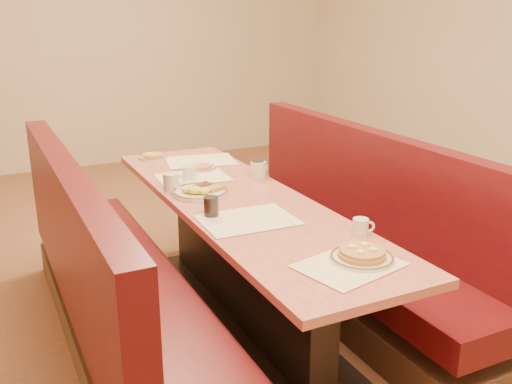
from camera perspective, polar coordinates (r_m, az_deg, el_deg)
name	(u,v)px	position (r m, az deg, el deg)	size (l,w,h in m)	color
ground	(241,321)	(3.41, -1.48, -12.82)	(8.00, 8.00, 0.00)	#9E6647
diner_table	(241,263)	(3.24, -1.54, -7.10)	(0.70, 2.50, 0.75)	black
booth_left	(111,292)	(3.05, -14.32, -9.66)	(0.55, 2.50, 1.05)	#4C3326
booth_right	(348,243)	(3.59, 9.18, -5.03)	(0.55, 2.50, 1.05)	#4C3326
placemat_near_left	(248,220)	(2.80, -0.83, -2.78)	(0.46, 0.34, 0.00)	#F5E3C0
placemat_near_right	(349,265)	(2.34, 9.33, -7.21)	(0.40, 0.30, 0.00)	#F5E3C0
placemat_far_left	(193,177)	(3.53, -6.32, 1.47)	(0.43, 0.32, 0.00)	#F5E3C0
placemat_far_right	(201,161)	(3.92, -5.55, 3.13)	(0.46, 0.34, 0.00)	#F5E3C0
pancake_plate	(362,256)	(2.39, 10.55, -6.29)	(0.27, 0.27, 0.06)	silver
eggs_plate	(200,191)	(3.20, -5.61, 0.07)	(0.32, 0.32, 0.06)	silver
extra_plate_mid	(201,168)	(3.71, -5.55, 2.43)	(0.20, 0.20, 0.04)	silver
extra_plate_far	(153,156)	(4.04, -10.25, 3.52)	(0.21, 0.21, 0.04)	silver
coffee_mug_a	(361,227)	(2.65, 10.47, -3.41)	(0.10, 0.07, 0.08)	silver
coffee_mug_b	(172,182)	(3.28, -8.38, 1.03)	(0.13, 0.09, 0.10)	silver
coffee_mug_c	(259,169)	(3.50, 0.28, 2.27)	(0.13, 0.10, 0.10)	silver
coffee_mug_d	(189,172)	(3.50, -6.68, 1.96)	(0.11, 0.07, 0.08)	silver
soda_tumbler_near	(211,207)	(2.84, -4.50, -1.48)	(0.07, 0.07, 0.10)	black
soda_tumbler_mid	(258,169)	(3.50, 0.17, 2.31)	(0.08, 0.08, 0.11)	black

